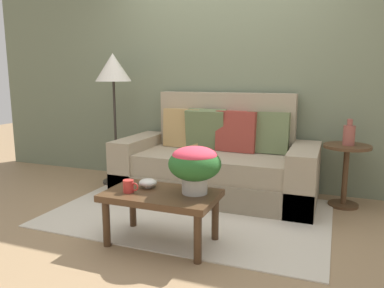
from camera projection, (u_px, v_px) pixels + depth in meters
name	position (u px, v px, depth m)	size (l,w,h in m)	color
ground_plane	(188.00, 215.00, 3.41)	(14.00, 14.00, 0.00)	#997A56
wall_back	(226.00, 64.00, 4.22)	(6.40, 0.12, 2.77)	slate
area_rug	(190.00, 213.00, 3.46)	(2.46, 1.64, 0.01)	beige
couch	(217.00, 164.00, 3.95)	(2.04, 0.91, 1.07)	gray
coffee_table	(161.00, 200.00, 2.78)	(0.84, 0.50, 0.40)	#442D1B
side_table	(346.00, 164.00, 3.58)	(0.44, 0.44, 0.61)	#4C331E
floor_lamp	(113.00, 76.00, 4.23)	(0.41, 0.41, 1.50)	#2D2823
potted_plant	(195.00, 164.00, 2.71)	(0.39, 0.39, 0.35)	#B7B2A8
coffee_mug	(129.00, 186.00, 2.76)	(0.12, 0.08, 0.09)	red
snack_bowl	(148.00, 183.00, 2.88)	(0.14, 0.14, 0.07)	silver
table_vase	(349.00, 135.00, 3.52)	(0.11, 0.11, 0.25)	#934C42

